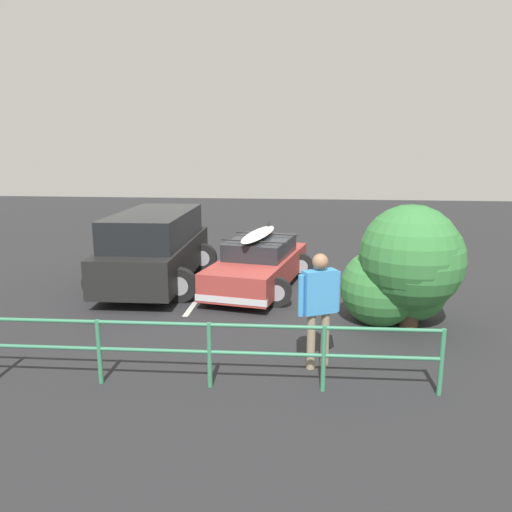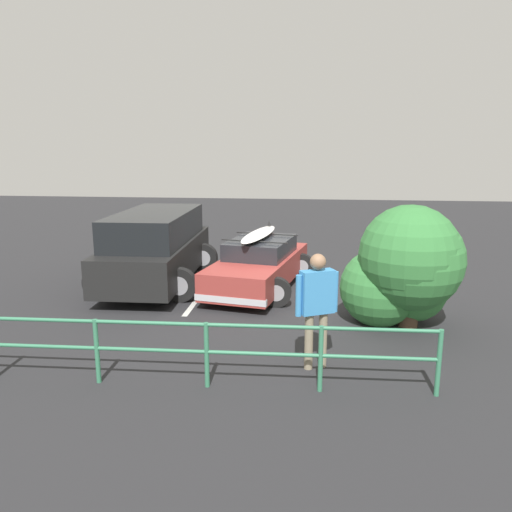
{
  "view_description": "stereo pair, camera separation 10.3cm",
  "coord_description": "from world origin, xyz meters",
  "px_view_note": "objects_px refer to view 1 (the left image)",
  "views": [
    {
      "loc": [
        -0.88,
        11.56,
        3.45
      ],
      "look_at": [
        0.28,
        0.28,
        0.95
      ],
      "focal_mm": 35.0,
      "sensor_mm": 36.0,
      "label": 1
    },
    {
      "loc": [
        -0.98,
        11.55,
        3.45
      ],
      "look_at": [
        0.28,
        0.28,
        0.95
      ],
      "focal_mm": 35.0,
      "sensor_mm": 36.0,
      "label": 2
    }
  ],
  "objects_px": {
    "sedan_car": "(259,264)",
    "bush_near_left": "(406,265)",
    "person_bystander": "(319,300)",
    "suv_car": "(156,247)"
  },
  "relations": [
    {
      "from": "sedan_car",
      "to": "bush_near_left",
      "type": "xyz_separation_m",
      "value": [
        -3.09,
        2.32,
        0.61
      ]
    },
    {
      "from": "person_bystander",
      "to": "bush_near_left",
      "type": "bearing_deg",
      "value": -128.58
    },
    {
      "from": "person_bystander",
      "to": "sedan_car",
      "type": "bearing_deg",
      "value": -72.89
    },
    {
      "from": "sedan_car",
      "to": "person_bystander",
      "type": "relative_size",
      "value": 2.36
    },
    {
      "from": "suv_car",
      "to": "person_bystander",
      "type": "bearing_deg",
      "value": 131.28
    },
    {
      "from": "person_bystander",
      "to": "bush_near_left",
      "type": "xyz_separation_m",
      "value": [
        -1.72,
        -2.15,
        0.09
      ]
    },
    {
      "from": "sedan_car",
      "to": "person_bystander",
      "type": "distance_m",
      "value": 4.7
    },
    {
      "from": "sedan_car",
      "to": "suv_car",
      "type": "xyz_separation_m",
      "value": [
        2.63,
        -0.1,
        0.36
      ]
    },
    {
      "from": "person_bystander",
      "to": "bush_near_left",
      "type": "height_order",
      "value": "bush_near_left"
    },
    {
      "from": "suv_car",
      "to": "sedan_car",
      "type": "bearing_deg",
      "value": 177.91
    }
  ]
}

